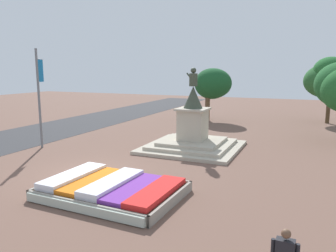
{
  "coord_description": "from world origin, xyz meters",
  "views": [
    {
      "loc": [
        9.26,
        -12.01,
        4.74
      ],
      "look_at": [
        2.85,
        2.76,
        1.98
      ],
      "focal_mm": 35.0,
      "sensor_mm": 36.0,
      "label": 1
    }
  ],
  "objects": [
    {
      "name": "park_tree_far_right",
      "position": [
        10.66,
        20.51,
        4.06
      ],
      "size": [
        4.04,
        3.75,
        5.9
      ],
      "color": "#4C3823",
      "rests_on": "ground_plane"
    },
    {
      "name": "ground_plane",
      "position": [
        0.0,
        0.0,
        0.0
      ],
      "size": [
        90.89,
        90.89,
        0.0
      ],
      "primitive_type": "plane",
      "color": "brown"
    },
    {
      "name": "flower_planter",
      "position": [
        2.51,
        -1.96,
        0.27
      ],
      "size": [
        5.26,
        3.83,
        0.63
      ],
      "color": "#38281C",
      "rests_on": "ground_plane"
    },
    {
      "name": "banner_pole",
      "position": [
        -5.81,
        3.08,
        3.18
      ],
      "size": [
        0.14,
        0.67,
        6.01
      ],
      "color": "slate",
      "rests_on": "ground_plane"
    },
    {
      "name": "park_tree_far_left",
      "position": [
        0.78,
        18.03,
        3.47
      ],
      "size": [
        3.51,
        3.27,
        4.91
      ],
      "color": "brown",
      "rests_on": "ground_plane"
    },
    {
      "name": "statue_monument",
      "position": [
        2.88,
        6.46,
        0.88
      ],
      "size": [
        5.55,
        5.55,
        4.89
      ],
      "color": "#B1A792",
      "rests_on": "ground_plane"
    }
  ]
}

